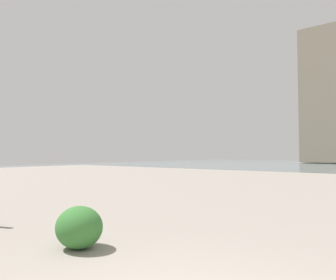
{
  "coord_description": "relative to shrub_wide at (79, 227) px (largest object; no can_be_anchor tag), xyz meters",
  "views": [
    {
      "loc": [
        -1.47,
        2.24,
        1.64
      ],
      "look_at": [
        5.88,
        -7.24,
        2.16
      ],
      "focal_mm": 33.53,
      "sensor_mm": 36.0,
      "label": 1
    }
  ],
  "objects": [
    {
      "name": "shrub_wide",
      "position": [
        0.0,
        0.0,
        0.0
      ],
      "size": [
        0.86,
        0.77,
        0.73
      ],
      "color": "#387533",
      "rests_on": "ground"
    }
  ]
}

